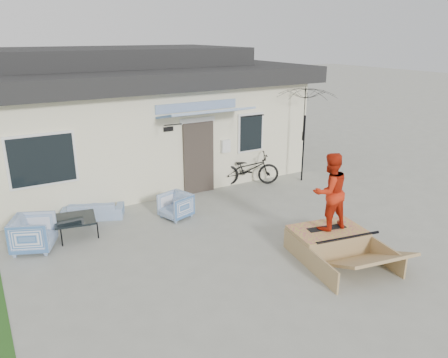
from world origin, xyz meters
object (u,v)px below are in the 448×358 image
coffee_table (76,227)px  skate_ramp (327,240)px  patio_umbrella (305,127)px  loveseat (93,207)px  armchair_left (33,232)px  skater (330,190)px  armchair_right (176,205)px  bicycle (248,166)px  skateboard (327,228)px

coffee_table → skate_ramp: size_ratio=0.44×
coffee_table → patio_umbrella: bearing=3.8°
loveseat → armchair_left: size_ratio=1.80×
skater → armchair_right: bearing=-53.4°
loveseat → armchair_right: size_ratio=2.14×
patio_umbrella → bicycle: bearing=162.7°
loveseat → skater: 5.92m
bicycle → skate_ramp: size_ratio=0.95×
loveseat → bicycle: bicycle is taller
loveseat → skateboard: 5.82m
skate_ramp → armchair_right: bearing=131.7°
bicycle → loveseat: bearing=116.1°
armchair_right → armchair_left: bearing=-107.1°
coffee_table → patio_umbrella: size_ratio=0.40×
armchair_right → bicycle: 3.26m
skate_ramp → bicycle: bearing=87.9°
loveseat → skate_ramp: size_ratio=0.75×
bicycle → skater: 4.64m
patio_umbrella → skate_ramp: patio_umbrella is taller
loveseat → armchair_left: 1.91m
coffee_table → skater: 5.81m
armchair_left → skater: 6.40m
bicycle → skate_ramp: (-0.94, -4.52, -0.36)m
bicycle → skate_ramp: bearing=-167.6°
loveseat → armchair_right: armchair_right is taller
armchair_left → bicycle: size_ratio=0.44×
bicycle → skateboard: size_ratio=2.23×
bicycle → skate_ramp: bicycle is taller
armchair_right → bicycle: bearing=94.1°
armchair_right → coffee_table: bearing=-112.8°
skate_ramp → skater: 1.14m
bicycle → skateboard: bearing=-167.6°
coffee_table → skate_ramp: 5.72m
armchair_left → coffee_table: size_ratio=0.94×
patio_umbrella → skateboard: 4.90m
coffee_table → skate_ramp: bearing=-38.0°
armchair_left → patio_umbrella: (8.09, 0.73, 1.33)m
skateboard → skater: (0.00, -0.00, 0.86)m
bicycle → skater: (-0.93, -4.47, 0.78)m
armchair_right → bicycle: bicycle is taller
armchair_right → patio_umbrella: patio_umbrella is taller
skateboard → bicycle: bearing=91.0°
patio_umbrella → skater: size_ratio=1.32×
skate_ramp → skater: bearing=90.0°
loveseat → armchair_left: bearing=58.5°
bicycle → coffee_table: bearing=124.6°
loveseat → coffee_table: size_ratio=1.69×
coffee_table → patio_umbrella: patio_umbrella is taller
coffee_table → bicycle: 5.56m
loveseat → coffee_table: loveseat is taller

